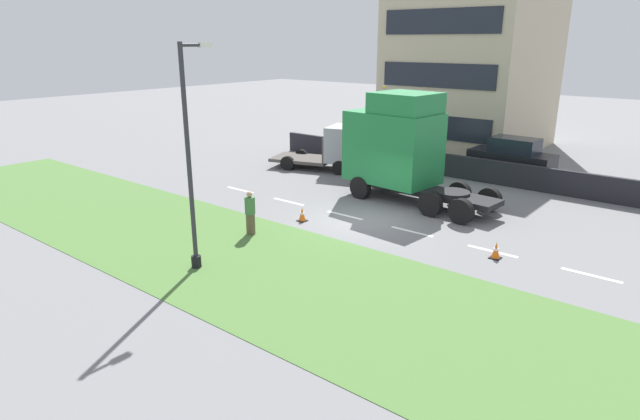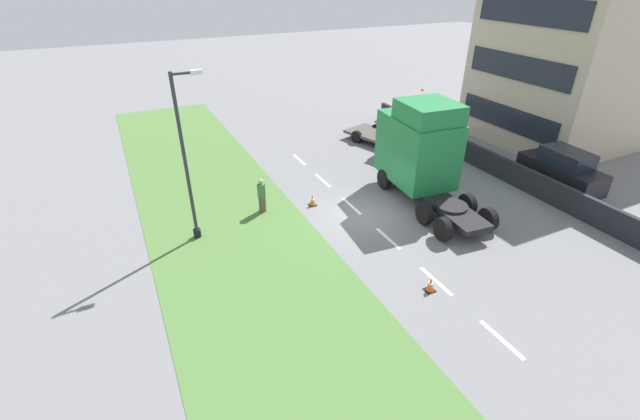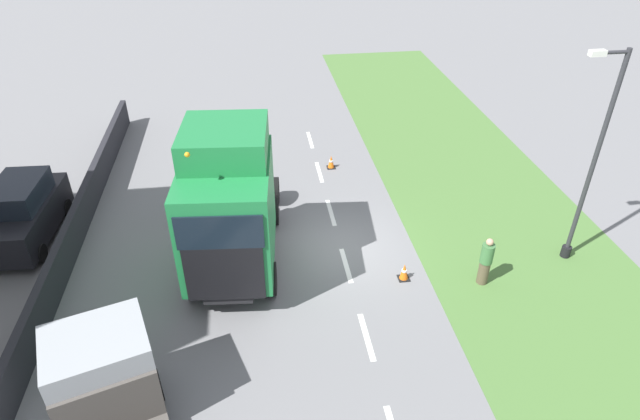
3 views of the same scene
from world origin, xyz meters
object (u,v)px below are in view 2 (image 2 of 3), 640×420
lamp_post (188,168)px  pedestrian (262,196)px  lorry_cab (420,150)px  flatbed_truck (400,129)px  traffic_cone_lead (312,200)px  traffic_cone_trailing (431,284)px  parked_car (561,170)px

lamp_post → pedestrian: lamp_post is taller
lorry_cab → pedestrian: lorry_cab is taller
flatbed_truck → traffic_cone_lead: flatbed_truck is taller
pedestrian → traffic_cone_lead: pedestrian is taller
pedestrian → flatbed_truck: bearing=19.8°
pedestrian → traffic_cone_lead: (2.39, -0.52, -0.54)m
lamp_post → traffic_cone_lead: 6.36m
pedestrian → lorry_cab: bearing=-12.8°
lorry_cab → traffic_cone_trailing: size_ratio=12.81×
flatbed_truck → pedestrian: bearing=2.4°
lamp_post → traffic_cone_trailing: 10.35m
flatbed_truck → traffic_cone_lead: (-8.07, -4.28, -1.05)m
lamp_post → traffic_cone_trailing: bearing=-47.1°
lamp_post → traffic_cone_trailing: lamp_post is taller
lorry_cab → flatbed_truck: lorry_cab is taller
flatbed_truck → parked_car: (4.34, -8.28, -0.28)m
lamp_post → traffic_cone_trailing: size_ratio=12.08×
traffic_cone_trailing → parked_car: bearing=17.9°
flatbed_truck → lamp_post: size_ratio=0.80×
lorry_cab → pedestrian: bearing=172.3°
parked_car → lamp_post: size_ratio=0.63×
lamp_post → pedestrian: (3.22, 0.89, -2.42)m
flatbed_truck → traffic_cone_trailing: (-6.93, -11.92, -1.05)m
lamp_post → traffic_cone_lead: bearing=3.8°
parked_car → traffic_cone_lead: parked_car is taller
flatbed_truck → traffic_cone_lead: bearing=10.5°
traffic_cone_lead → lamp_post: bearing=-176.2°
traffic_cone_trailing → pedestrian: bearing=113.4°
lorry_cab → pedestrian: 8.03m
parked_car → traffic_cone_trailing: parked_car is taller
parked_car → traffic_cone_trailing: bearing=-159.4°
flatbed_truck → lamp_post: lamp_post is taller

